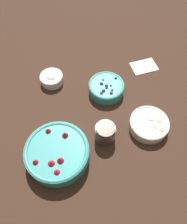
# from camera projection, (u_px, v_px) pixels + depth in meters

# --- Properties ---
(ground_plane) EXTENTS (4.00, 4.00, 0.00)m
(ground_plane) POSITION_uv_depth(u_px,v_px,m) (107.00, 105.00, 1.01)
(ground_plane) COLOR #382319
(bowl_strawberries) EXTENTS (0.25, 0.25, 0.09)m
(bowl_strawberries) POSITION_uv_depth(u_px,v_px,m) (57.00, 153.00, 0.84)
(bowl_strawberries) COLOR teal
(bowl_strawberries) RESTS_ON ground_plane
(bowl_blueberries) EXTENTS (0.16, 0.16, 0.06)m
(bowl_blueberries) POSITION_uv_depth(u_px,v_px,m) (106.00, 87.00, 1.03)
(bowl_blueberries) COLOR teal
(bowl_blueberries) RESTS_ON ground_plane
(bowl_bananas) EXTENTS (0.17, 0.17, 0.05)m
(bowl_bananas) POSITION_uv_depth(u_px,v_px,m) (149.00, 124.00, 0.93)
(bowl_bananas) COLOR silver
(bowl_bananas) RESTS_ON ground_plane
(bowl_cream) EXTENTS (0.11, 0.11, 0.05)m
(bowl_cream) POSITION_uv_depth(u_px,v_px,m) (52.00, 78.00, 1.06)
(bowl_cream) COLOR silver
(bowl_cream) RESTS_ON ground_plane
(jar_chocolate) EXTENTS (0.08, 0.08, 0.09)m
(jar_chocolate) POSITION_uv_depth(u_px,v_px,m) (105.00, 133.00, 0.89)
(jar_chocolate) COLOR #4C3D33
(jar_chocolate) RESTS_ON ground_plane
(napkin) EXTENTS (0.14, 0.11, 0.01)m
(napkin) POSITION_uv_depth(u_px,v_px,m) (144.00, 66.00, 1.13)
(napkin) COLOR silver
(napkin) RESTS_ON ground_plane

